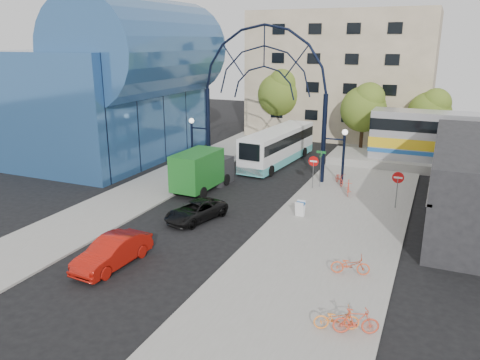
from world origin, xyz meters
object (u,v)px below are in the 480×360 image
at_px(do_not_enter_sign, 398,181).
at_px(tree_north_a, 365,107).
at_px(street_name_sign, 321,161).
at_px(bike_far_c, 336,318).
at_px(stop_sign, 313,164).
at_px(green_truck, 203,170).
at_px(gateway_arch, 264,71).
at_px(bike_near_b, 348,188).
at_px(city_bus, 278,146).
at_px(red_sedan, 113,252).
at_px(black_suv, 196,211).
at_px(bike_far_a, 350,265).
at_px(bike_near_a, 339,178).
at_px(tree_north_b, 281,92).
at_px(tree_north_c, 431,111).
at_px(bike_far_b, 356,321).
at_px(sandwich_board, 300,207).

bearing_deg(do_not_enter_sign, tree_north_a, 107.03).
distance_m(street_name_sign, bike_far_c, 18.59).
relative_size(stop_sign, tree_north_a, 0.36).
bearing_deg(green_truck, gateway_arch, 64.34).
distance_m(gateway_arch, bike_near_b, 11.20).
distance_m(city_bus, red_sedan, 22.60).
height_order(city_bus, black_suv, city_bus).
bearing_deg(street_name_sign, bike_far_a, -69.93).
bearing_deg(red_sedan, bike_near_a, 71.06).
bearing_deg(tree_north_b, gateway_arch, -76.32).
xyz_separation_m(gateway_arch, tree_north_b, (-3.88, 15.93, -3.29)).
bearing_deg(gateway_arch, do_not_enter_sign, -19.99).
height_order(stop_sign, red_sedan, stop_sign).
distance_m(red_sedan, bike_far_a, 11.66).
bearing_deg(bike_near_b, bike_far_a, -88.19).
relative_size(city_bus, black_suv, 2.67).
bearing_deg(bike_near_b, tree_north_b, 112.36).
relative_size(city_bus, bike_near_a, 6.44).
distance_m(tree_north_a, city_bus, 10.22).
height_order(tree_north_b, bike_near_b, tree_north_b).
height_order(bike_far_a, bike_far_c, bike_far_a).
bearing_deg(bike_far_a, tree_north_a, -4.70).
distance_m(do_not_enter_sign, red_sedan, 18.62).
distance_m(street_name_sign, tree_north_b, 19.81).
distance_m(tree_north_c, bike_near_b, 17.34).
height_order(do_not_enter_sign, bike_far_b, do_not_enter_sign).
distance_m(tree_north_c, black_suv, 28.08).
distance_m(bike_far_a, bike_far_c, 4.71).
height_order(black_suv, bike_near_b, black_suv).
relative_size(tree_north_a, bike_far_a, 3.82).
xyz_separation_m(stop_sign, do_not_enter_sign, (6.20, -2.00, -0.02)).
relative_size(tree_north_a, green_truck, 1.13).
bearing_deg(bike_far_c, green_truck, 22.23).
relative_size(tree_north_a, tree_north_c, 1.08).
bearing_deg(do_not_enter_sign, black_suv, -148.18).
height_order(sandwich_board, tree_north_a, tree_north_a).
xyz_separation_m(sandwich_board, city_bus, (-5.79, 12.49, 0.89)).
relative_size(tree_north_c, green_truck, 1.05).
relative_size(sandwich_board, tree_north_a, 0.14).
relative_size(gateway_arch, black_suv, 3.15).
bearing_deg(red_sedan, street_name_sign, 73.18).
height_order(sandwich_board, bike_far_b, bike_far_b).
relative_size(red_sedan, bike_near_b, 2.66).
distance_m(do_not_enter_sign, black_suv, 13.34).
relative_size(tree_north_c, bike_far_c, 3.69).
height_order(street_name_sign, tree_north_a, tree_north_a).
relative_size(green_truck, red_sedan, 1.36).
bearing_deg(green_truck, bike_near_a, 31.21).
distance_m(street_name_sign, bike_far_b, 18.80).
bearing_deg(stop_sign, bike_far_c, -72.12).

